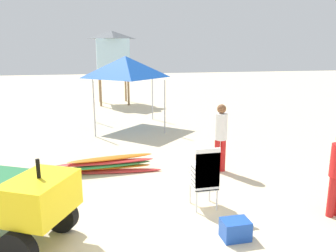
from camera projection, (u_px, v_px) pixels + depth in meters
name	position (u px, v px, depth m)	size (l,w,h in m)	color
ground	(161.00, 234.00, 5.72)	(80.00, 80.00, 0.00)	beige
stacked_plastic_chairs	(206.00, 173.00, 6.47)	(0.48, 0.48, 1.29)	white
surfboard_pile	(108.00, 165.00, 8.57)	(2.74, 0.67, 0.40)	red
lifeguard_near_left	(221.00, 133.00, 8.47)	(0.32, 0.32, 1.77)	red
popup_canopy	(126.00, 67.00, 13.13)	(2.65, 2.65, 2.87)	#B2B2B7
lifeguard_tower	(112.00, 51.00, 19.00)	(1.98, 1.98, 4.17)	olive
cooler_box	(235.00, 229.00, 5.55)	(0.46, 0.35, 0.33)	blue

